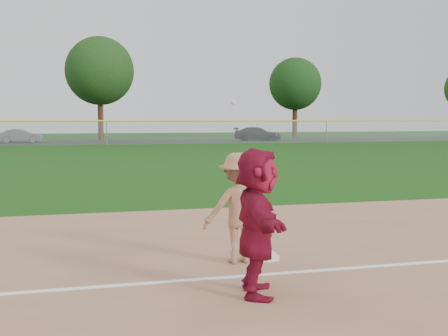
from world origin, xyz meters
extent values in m
plane|color=#16470D|center=(0.00, 0.00, 0.00)|extent=(160.00, 160.00, 0.00)
cube|color=white|center=(0.00, -0.80, 0.03)|extent=(60.00, 0.10, 0.01)
cube|color=black|center=(0.00, 46.00, 0.01)|extent=(120.00, 10.00, 0.01)
cube|color=white|center=(0.24, 0.03, 0.06)|extent=(0.41, 0.41, 0.09)
imported|color=maroon|center=(-0.40, -1.60, 0.92)|extent=(0.92, 1.74, 1.79)
imported|color=#5C5F64|center=(-7.37, 46.10, 0.63)|extent=(3.79, 1.38, 1.24)
imported|color=black|center=(14.96, 45.11, 0.68)|extent=(5.00, 3.59, 1.34)
imported|color=gray|center=(-0.18, -0.03, 0.84)|extent=(1.08, 0.64, 1.64)
sphere|color=silver|center=(-0.24, 0.06, 2.41)|extent=(0.09, 0.09, 0.09)
plane|color=#999EA0|center=(0.00, 40.00, 1.00)|extent=(110.00, 0.00, 110.00)
cylinder|color=yellow|center=(0.00, 40.00, 2.00)|extent=(110.00, 0.12, 0.12)
cylinder|color=gray|center=(0.00, 40.00, 1.00)|extent=(0.08, 0.08, 2.00)
cylinder|color=gray|center=(20.00, 40.00, 1.00)|extent=(0.08, 0.08, 2.00)
cylinder|color=#362113|center=(0.00, 51.50, 2.05)|extent=(0.56, 0.56, 4.10)
sphere|color=#163810|center=(0.00, 51.50, 7.08)|extent=(7.00, 7.00, 7.00)
cylinder|color=#332412|center=(22.00, 52.80, 1.82)|extent=(0.56, 0.56, 3.64)
sphere|color=#133610|center=(22.00, 52.80, 6.19)|extent=(6.00, 6.00, 6.00)
camera|label=1|loc=(-2.49, -7.96, 2.16)|focal=45.00mm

